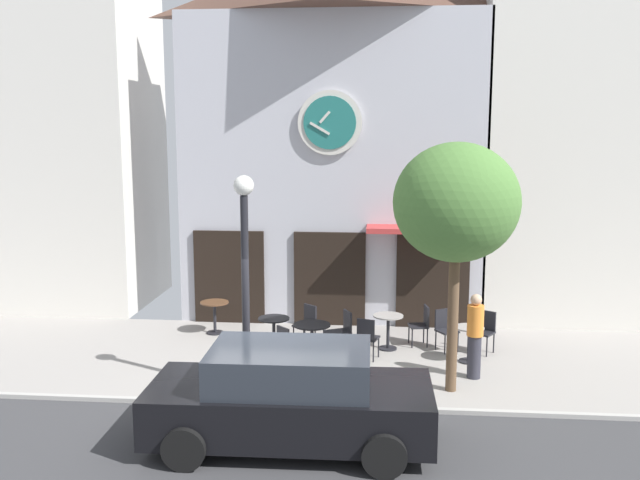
{
  "coord_description": "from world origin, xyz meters",
  "views": [
    {
      "loc": [
        1.86,
        -11.57,
        4.88
      ],
      "look_at": [
        0.57,
        2.64,
        2.54
      ],
      "focal_mm": 39.74,
      "sensor_mm": 36.0,
      "label": 1
    }
  ],
  "objects_px": {
    "cafe_table_near_door": "(274,328)",
    "parked_car_black": "(290,398)",
    "cafe_table_center_left": "(388,326)",
    "cafe_chair_left_end": "(485,328)",
    "pedestrian_orange": "(475,335)",
    "cafe_chair_mid_row": "(331,346)",
    "street_lamp": "(245,284)",
    "cafe_table_near_curb": "(469,339)",
    "cafe_chair_facing_wall": "(343,328)",
    "cafe_table_center_right": "(312,333)",
    "cafe_chair_near_tree": "(445,326)",
    "street_tree": "(456,204)",
    "cafe_table_leftmost": "(215,312)",
    "cafe_chair_facing_street": "(422,322)",
    "cafe_chair_right_end": "(287,344)",
    "cafe_chair_near_lamp": "(307,322)",
    "cafe_chair_by_entrance": "(367,335)"
  },
  "relations": [
    {
      "from": "cafe_chair_facing_street",
      "to": "pedestrian_orange",
      "type": "distance_m",
      "value": 2.2
    },
    {
      "from": "street_lamp",
      "to": "cafe_table_leftmost",
      "type": "xyz_separation_m",
      "value": [
        -1.46,
        3.57,
        -1.5
      ]
    },
    {
      "from": "cafe_chair_by_entrance",
      "to": "parked_car_black",
      "type": "distance_m",
      "value": 4.24
    },
    {
      "from": "cafe_chair_near_lamp",
      "to": "parked_car_black",
      "type": "bearing_deg",
      "value": -86.69
    },
    {
      "from": "cafe_table_near_door",
      "to": "parked_car_black",
      "type": "height_order",
      "value": "parked_car_black"
    },
    {
      "from": "cafe_table_center_left",
      "to": "cafe_chair_facing_street",
      "type": "relative_size",
      "value": 0.85
    },
    {
      "from": "cafe_table_leftmost",
      "to": "cafe_chair_right_end",
      "type": "relative_size",
      "value": 0.85
    },
    {
      "from": "cafe_table_near_door",
      "to": "cafe_table_near_curb",
      "type": "relative_size",
      "value": 1.01
    },
    {
      "from": "cafe_chair_facing_street",
      "to": "pedestrian_orange",
      "type": "xyz_separation_m",
      "value": [
        0.9,
        -1.98,
        0.33
      ]
    },
    {
      "from": "pedestrian_orange",
      "to": "cafe_chair_left_end",
      "type": "bearing_deg",
      "value": 75.12
    },
    {
      "from": "cafe_table_center_right",
      "to": "cafe_chair_facing_wall",
      "type": "relative_size",
      "value": 0.86
    },
    {
      "from": "cafe_table_center_left",
      "to": "cafe_chair_right_end",
      "type": "xyz_separation_m",
      "value": [
        -2.02,
        -1.51,
        0.01
      ]
    },
    {
      "from": "cafe_chair_facing_street",
      "to": "cafe_chair_by_entrance",
      "type": "height_order",
      "value": "same"
    },
    {
      "from": "street_lamp",
      "to": "cafe_chair_facing_street",
      "type": "distance_m",
      "value": 4.79
    },
    {
      "from": "cafe_table_near_curb",
      "to": "cafe_chair_by_entrance",
      "type": "relative_size",
      "value": 0.84
    },
    {
      "from": "cafe_table_near_curb",
      "to": "cafe_chair_right_end",
      "type": "height_order",
      "value": "cafe_chair_right_end"
    },
    {
      "from": "street_lamp",
      "to": "cafe_table_center_right",
      "type": "bearing_deg",
      "value": 62.48
    },
    {
      "from": "cafe_table_center_left",
      "to": "parked_car_black",
      "type": "relative_size",
      "value": 0.18
    },
    {
      "from": "cafe_chair_left_end",
      "to": "cafe_table_near_door",
      "type": "bearing_deg",
      "value": -175.16
    },
    {
      "from": "cafe_table_center_left",
      "to": "cafe_chair_by_entrance",
      "type": "bearing_deg",
      "value": -119.83
    },
    {
      "from": "street_lamp",
      "to": "cafe_table_near_curb",
      "type": "bearing_deg",
      "value": 25.68
    },
    {
      "from": "cafe_table_center_right",
      "to": "cafe_chair_facing_street",
      "type": "bearing_deg",
      "value": 26.32
    },
    {
      "from": "cafe_chair_facing_wall",
      "to": "parked_car_black",
      "type": "xyz_separation_m",
      "value": [
        -0.55,
        -4.59,
        0.23
      ]
    },
    {
      "from": "cafe_table_center_left",
      "to": "cafe_chair_left_end",
      "type": "xyz_separation_m",
      "value": [
        2.08,
        -0.03,
        0.01
      ]
    },
    {
      "from": "cafe_chair_facing_wall",
      "to": "parked_car_black",
      "type": "height_order",
      "value": "parked_car_black"
    },
    {
      "from": "cafe_table_near_door",
      "to": "cafe_chair_right_end",
      "type": "bearing_deg",
      "value": -68.26
    },
    {
      "from": "street_tree",
      "to": "cafe_chair_near_lamp",
      "type": "bearing_deg",
      "value": 139.84
    },
    {
      "from": "cafe_table_center_left",
      "to": "cafe_chair_facing_street",
      "type": "height_order",
      "value": "cafe_chair_facing_street"
    },
    {
      "from": "street_lamp",
      "to": "cafe_chair_right_end",
      "type": "relative_size",
      "value": 4.43
    },
    {
      "from": "cafe_chair_mid_row",
      "to": "cafe_chair_by_entrance",
      "type": "relative_size",
      "value": 1.0
    },
    {
      "from": "cafe_chair_near_lamp",
      "to": "cafe_chair_by_entrance",
      "type": "xyz_separation_m",
      "value": [
        1.36,
        -0.91,
        0.0
      ]
    },
    {
      "from": "cafe_table_center_left",
      "to": "cafe_chair_left_end",
      "type": "bearing_deg",
      "value": -0.76
    },
    {
      "from": "pedestrian_orange",
      "to": "cafe_chair_mid_row",
      "type": "bearing_deg",
      "value": 178.19
    },
    {
      "from": "cafe_chair_mid_row",
      "to": "cafe_table_center_right",
      "type": "bearing_deg",
      "value": 122.15
    },
    {
      "from": "cafe_table_center_left",
      "to": "cafe_chair_near_tree",
      "type": "xyz_separation_m",
      "value": [
        1.23,
        0.05,
        0.01
      ]
    },
    {
      "from": "cafe_table_near_curb",
      "to": "cafe_chair_mid_row",
      "type": "bearing_deg",
      "value": -163.14
    },
    {
      "from": "cafe_table_center_left",
      "to": "cafe_chair_mid_row",
      "type": "bearing_deg",
      "value": -126.06
    },
    {
      "from": "cafe_table_center_right",
      "to": "cafe_chair_near_lamp",
      "type": "height_order",
      "value": "cafe_chair_near_lamp"
    },
    {
      "from": "street_tree",
      "to": "cafe_table_leftmost",
      "type": "height_order",
      "value": "street_tree"
    },
    {
      "from": "cafe_chair_right_end",
      "to": "parked_car_black",
      "type": "distance_m",
      "value": 3.39
    },
    {
      "from": "cafe_table_leftmost",
      "to": "pedestrian_orange",
      "type": "distance_m",
      "value": 6.23
    },
    {
      "from": "cafe_chair_near_tree",
      "to": "cafe_chair_near_lamp",
      "type": "height_order",
      "value": "same"
    },
    {
      "from": "cafe_chair_facing_street",
      "to": "cafe_table_near_curb",
      "type": "bearing_deg",
      "value": -48.75
    },
    {
      "from": "cafe_table_near_door",
      "to": "cafe_chair_mid_row",
      "type": "distance_m",
      "value": 1.75
    },
    {
      "from": "cafe_table_center_left",
      "to": "pedestrian_orange",
      "type": "distance_m",
      "value": 2.35
    },
    {
      "from": "cafe_table_near_door",
      "to": "cafe_chair_mid_row",
      "type": "bearing_deg",
      "value": -40.65
    },
    {
      "from": "cafe_chair_facing_wall",
      "to": "cafe_chair_facing_street",
      "type": "xyz_separation_m",
      "value": [
        1.71,
        0.6,
        0.0
      ]
    },
    {
      "from": "cafe_chair_left_end",
      "to": "street_lamp",
      "type": "bearing_deg",
      "value": -149.77
    },
    {
      "from": "cafe_chair_facing_wall",
      "to": "cafe_chair_mid_row",
      "type": "distance_m",
      "value": 1.29
    },
    {
      "from": "cafe_table_near_door",
      "to": "cafe_table_near_curb",
      "type": "distance_m",
      "value": 4.13
    }
  ]
}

